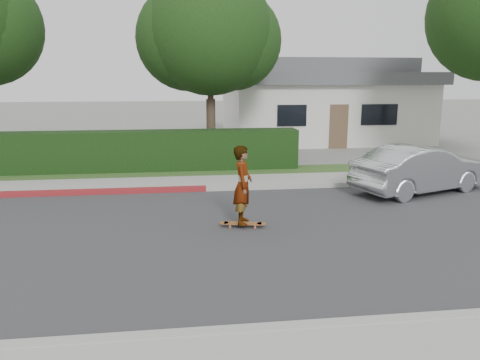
{
  "coord_description": "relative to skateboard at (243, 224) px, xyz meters",
  "views": [
    {
      "loc": [
        0.28,
        -9.59,
        3.34
      ],
      "look_at": [
        1.64,
        0.99,
        1.0
      ],
      "focal_mm": 35.0,
      "sensor_mm": 36.0,
      "label": 1
    }
  ],
  "objects": [
    {
      "name": "road",
      "position": [
        -1.64,
        -0.49,
        -0.09
      ],
      "size": [
        60.0,
        8.0,
        0.01
      ],
      "primitive_type": "cube",
      "color": "#2D2D30",
      "rests_on": "ground"
    },
    {
      "name": "tree_center",
      "position": [
        -0.15,
        8.7,
        4.81
      ],
      "size": [
        5.66,
        4.84,
        7.44
      ],
      "color": "#33261C",
      "rests_on": "ground"
    },
    {
      "name": "skateboarder",
      "position": [
        -0.0,
        0.0,
        0.9
      ],
      "size": [
        0.55,
        0.72,
        1.78
      ],
      "primitive_type": "imported",
      "rotation": [
        0.0,
        0.0,
        1.37
      ],
      "color": "white",
      "rests_on": "skateboard"
    },
    {
      "name": "house",
      "position": [
        6.36,
        15.51,
        2.0
      ],
      "size": [
        10.6,
        8.6,
        4.3
      ],
      "color": "beige",
      "rests_on": "ground"
    },
    {
      "name": "car_silver",
      "position": [
        5.63,
        2.66,
        0.61
      ],
      "size": [
        4.51,
        2.85,
        1.4
      ],
      "primitive_type": "imported",
      "rotation": [
        0.0,
        0.0,
        1.92
      ],
      "color": "#B3B6BB",
      "rests_on": "ground"
    },
    {
      "name": "curb_far",
      "position": [
        -1.64,
        3.61,
        -0.02
      ],
      "size": [
        60.0,
        0.2,
        0.15
      ],
      "primitive_type": "cube",
      "color": "#9E9E99",
      "rests_on": "ground"
    },
    {
      "name": "skateboard",
      "position": [
        0.0,
        0.0,
        0.0
      ],
      "size": [
        1.08,
        0.41,
        0.1
      ],
      "rotation": [
        0.0,
        0.0,
        -0.2
      ],
      "color": "#B25731",
      "rests_on": "ground"
    },
    {
      "name": "curb_near",
      "position": [
        -1.64,
        -4.59,
        -0.02
      ],
      "size": [
        60.0,
        0.2,
        0.15
      ],
      "primitive_type": "cube",
      "color": "#9E9E99",
      "rests_on": "ground"
    },
    {
      "name": "ground",
      "position": [
        -1.64,
        -0.49,
        -0.09
      ],
      "size": [
        120.0,
        120.0,
        0.0
      ],
      "primitive_type": "plane",
      "color": "slate",
      "rests_on": "ground"
    },
    {
      "name": "sidewalk_far",
      "position": [
        -1.64,
        4.51,
        -0.03
      ],
      "size": [
        60.0,
        1.6,
        0.12
      ],
      "primitive_type": "cube",
      "color": "gray",
      "rests_on": "ground"
    },
    {
      "name": "planting_strip",
      "position": [
        -1.64,
        6.11,
        -0.04
      ],
      "size": [
        60.0,
        1.6,
        0.1
      ],
      "primitive_type": "cube",
      "color": "#2D4C1E",
      "rests_on": "ground"
    },
    {
      "name": "hedge",
      "position": [
        -4.64,
        6.71,
        0.66
      ],
      "size": [
        15.0,
        1.0,
        1.5
      ],
      "primitive_type": "cube",
      "color": "black",
      "rests_on": "ground"
    }
  ]
}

